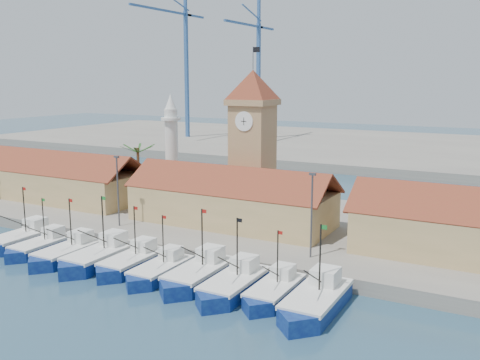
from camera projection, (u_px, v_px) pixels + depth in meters
The scene contains 21 objects.
ground at pixel (133, 285), 52.73m from camera, with size 400.00×400.00×0.00m, color navy.
quay at pixel (246, 221), 73.36m from camera, with size 140.00×32.00×1.50m, color gray.
terminal at pixel (390, 149), 147.73m from camera, with size 240.00×80.00×2.00m, color gray.
boat_0 at pixel (20, 240), 64.71m from camera, with size 3.67×10.05×7.60m.
boat_1 at pixel (40, 247), 62.25m from camera, with size 3.26×8.94×6.77m.
boat_2 at pixel (66, 254), 59.66m from camera, with size 3.53×9.67×7.32m.
boat_3 at pixel (98, 258), 58.09m from camera, with size 3.85×10.55×7.98m.
boat_4 at pixel (131, 263), 56.69m from camera, with size 3.46×9.49×7.18m.
boat_5 at pixel (159, 272), 54.33m from camera, with size 3.29×9.00×6.81m.
boat_6 at pixel (198, 276), 52.86m from camera, with size 3.79×10.38×7.86m.
boat_7 at pixel (233, 286), 50.26m from camera, with size 3.69×10.11×7.65m.
boat_8 at pixel (273, 293), 49.02m from camera, with size 3.26×8.94×6.77m.
boat_9 at pixel (315, 303), 46.36m from camera, with size 3.91×10.72×8.11m.
hall_left at pixel (54, 182), 84.18m from camera, with size 31.20×10.13×7.61m.
hall_center at pixel (231, 204), 69.29m from camera, with size 27.04×10.13×7.61m.
clock_tower at pixel (253, 139), 72.99m from camera, with size 5.80×5.80×22.70m.
minaret at pixel (172, 147), 82.12m from camera, with size 3.00×3.00×16.30m.
palm_tree at pixel (138, 168), 83.37m from camera, with size 5.60×5.03×8.39m.
lamp_posts at pixel (201, 198), 61.67m from camera, with size 80.70×0.25×9.03m.
crane_blue_far at pixel (183, 54), 163.00m from camera, with size 1.00×36.15×45.29m.
crane_blue_near at pixel (257, 63), 159.14m from camera, with size 1.00×30.32×41.19m.
Camera 1 is at (32.93, -38.92, 19.99)m, focal length 40.00 mm.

